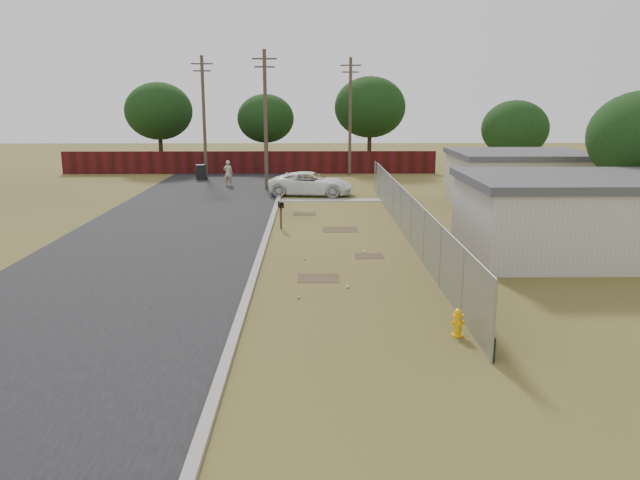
{
  "coord_description": "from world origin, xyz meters",
  "views": [
    {
      "loc": [
        -1.03,
        -25.27,
        5.95
      ],
      "look_at": [
        -0.73,
        -3.99,
        1.1
      ],
      "focal_mm": 35.0,
      "sensor_mm": 36.0,
      "label": 1
    }
  ],
  "objects_px": {
    "pickup_truck": "(311,184)",
    "trash_bin": "(201,172)",
    "pedestrian": "(228,173)",
    "mailbox": "(281,207)",
    "fire_hydrant": "(458,323)"
  },
  "relations": [
    {
      "from": "fire_hydrant",
      "to": "pickup_truck",
      "type": "xyz_separation_m",
      "value": [
        -3.75,
        23.84,
        0.37
      ]
    },
    {
      "from": "fire_hydrant",
      "to": "mailbox",
      "type": "bearing_deg",
      "value": 110.78
    },
    {
      "from": "mailbox",
      "to": "pickup_truck",
      "type": "relative_size",
      "value": 0.25
    },
    {
      "from": "pickup_truck",
      "to": "pedestrian",
      "type": "height_order",
      "value": "pedestrian"
    },
    {
      "from": "pickup_truck",
      "to": "trash_bin",
      "type": "height_order",
      "value": "pickup_truck"
    },
    {
      "from": "pedestrian",
      "to": "pickup_truck",
      "type": "bearing_deg",
      "value": 150.22
    },
    {
      "from": "pedestrian",
      "to": "trash_bin",
      "type": "height_order",
      "value": "pedestrian"
    },
    {
      "from": "pickup_truck",
      "to": "trash_bin",
      "type": "xyz_separation_m",
      "value": [
        -8.23,
        7.73,
        -0.16
      ]
    },
    {
      "from": "pickup_truck",
      "to": "mailbox",
      "type": "bearing_deg",
      "value": -179.87
    },
    {
      "from": "mailbox",
      "to": "pickup_truck",
      "type": "xyz_separation_m",
      "value": [
        1.41,
        10.26,
        -0.29
      ]
    },
    {
      "from": "mailbox",
      "to": "trash_bin",
      "type": "xyz_separation_m",
      "value": [
        -6.82,
        17.99,
        -0.44
      ]
    },
    {
      "from": "mailbox",
      "to": "pedestrian",
      "type": "xyz_separation_m",
      "value": [
        -4.35,
        14.68,
        -0.14
      ]
    },
    {
      "from": "fire_hydrant",
      "to": "trash_bin",
      "type": "height_order",
      "value": "trash_bin"
    },
    {
      "from": "mailbox",
      "to": "pedestrian",
      "type": "distance_m",
      "value": 15.31
    },
    {
      "from": "pickup_truck",
      "to": "pedestrian",
      "type": "relative_size",
      "value": 2.99
    }
  ]
}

